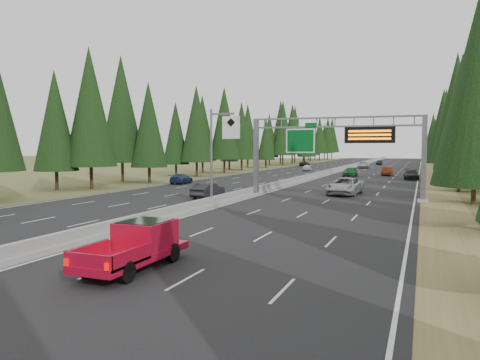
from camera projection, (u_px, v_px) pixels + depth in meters
road at (332, 173)px, 89.55m from camera, size 32.00×260.00×0.08m
shoulder_right at (433, 175)px, 83.07m from camera, size 3.60×260.00×0.06m
shoulder_left at (246, 172)px, 96.03m from camera, size 3.60×260.00×0.06m
median_barrier at (332, 171)px, 89.52m from camera, size 0.70×260.00×0.85m
sign_gantry at (341, 144)px, 44.03m from camera, size 16.75×0.98×7.80m
hov_sign_pole at (218, 151)px, 37.90m from camera, size 2.80×0.50×8.00m
tree_row_right at (468, 116)px, 67.28m from camera, size 11.96×243.03×18.89m
tree_row_left at (220, 126)px, 93.19m from camera, size 11.45×244.10×18.95m
silver_minivan at (345, 186)px, 48.66m from camera, size 3.40×6.55×1.76m
red_pickup at (140, 242)px, 19.23m from camera, size 2.03×5.69×1.85m
car_ahead_green at (350, 172)px, 77.59m from camera, size 2.02×4.87×1.65m
car_ahead_dkred at (387, 171)px, 81.61m from camera, size 1.79×4.61×1.50m
car_ahead_dkgrey at (411, 175)px, 71.34m from camera, size 2.45×5.34×1.51m
car_ahead_white at (364, 165)px, 110.42m from camera, size 2.86×5.84×1.60m
car_ahead_far at (379, 162)px, 130.50m from camera, size 1.70×4.12×1.40m
car_onc_near at (208, 190)px, 45.50m from camera, size 1.86×4.54×1.46m
car_onc_blue at (181, 179)px, 63.29m from camera, size 2.29×4.76×1.34m
car_onc_white at (307, 168)px, 97.76m from camera, size 1.89×4.00×1.32m
car_onc_far at (305, 163)px, 122.97m from camera, size 2.62×4.97×1.33m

